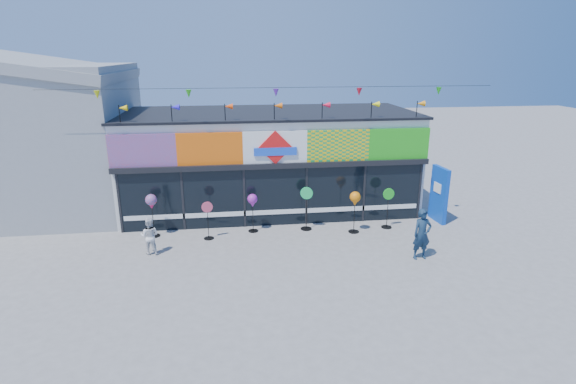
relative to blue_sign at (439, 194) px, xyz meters
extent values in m
plane|color=slate|center=(-6.47, -3.06, -1.11)|extent=(80.00, 80.00, 0.00)
cube|color=silver|center=(-6.47, 2.94, 0.89)|extent=(12.00, 5.00, 4.00)
cube|color=black|center=(-6.47, 0.38, 0.04)|extent=(11.60, 0.12, 2.30)
cube|color=black|center=(-6.47, 0.34, 1.29)|extent=(12.00, 0.30, 0.20)
cube|color=white|center=(-6.47, 0.35, -0.56)|extent=(11.40, 0.10, 0.18)
cube|color=black|center=(-6.47, 2.94, 2.94)|extent=(12.20, 5.20, 0.10)
cube|color=black|center=(-12.27, 0.37, 0.04)|extent=(0.08, 0.14, 2.30)
cube|color=black|center=(-9.97, 0.37, 0.04)|extent=(0.08, 0.14, 2.30)
cube|color=black|center=(-7.67, 0.37, 0.04)|extent=(0.08, 0.14, 2.30)
cube|color=black|center=(-5.27, 0.37, 0.04)|extent=(0.08, 0.14, 2.30)
cube|color=black|center=(-2.97, 0.37, 0.04)|extent=(0.08, 0.14, 2.30)
cube|color=black|center=(-0.67, 0.37, 0.04)|extent=(0.08, 0.14, 2.30)
cube|color=red|center=(-11.27, 0.36, 1.99)|extent=(2.40, 0.08, 1.20)
cube|color=#FB610D|center=(-8.87, 0.36, 1.99)|extent=(2.40, 0.08, 1.20)
cube|color=white|center=(-6.47, 0.36, 1.99)|extent=(2.40, 0.08, 1.20)
cube|color=yellow|center=(-4.07, 0.36, 1.99)|extent=(2.40, 0.08, 1.20)
cube|color=green|center=(-1.67, 0.36, 1.99)|extent=(2.40, 0.08, 1.20)
cube|color=red|center=(-6.47, 0.30, 1.99)|extent=(1.27, 0.06, 1.27)
cube|color=blue|center=(-6.47, 0.28, 1.84)|extent=(1.60, 0.05, 0.30)
cube|color=#CF1344|center=(-10.49, 0.42, -0.12)|extent=(0.78, 0.03, 0.78)
cube|color=#E6A30C|center=(-9.15, 0.42, 0.19)|extent=(0.92, 0.03, 0.92)
cube|color=#1A92E0|center=(-7.81, 0.42, 0.39)|extent=(0.78, 0.03, 0.78)
cube|color=#2518CF|center=(-6.47, 0.42, -0.13)|extent=(0.92, 0.03, 0.92)
cube|color=#E34BAD|center=(-5.12, 0.42, 0.07)|extent=(0.78, 0.03, 0.78)
cube|color=purple|center=(-3.78, 0.42, 0.34)|extent=(0.92, 0.03, 0.92)
cube|color=orange|center=(-2.44, 0.42, -0.09)|extent=(0.78, 0.03, 0.78)
cylinder|color=black|center=(-11.97, 0.59, 3.24)|extent=(0.03, 0.03, 0.70)
cone|color=yellow|center=(-11.83, 0.59, 3.49)|extent=(0.30, 0.22, 0.22)
cylinder|color=black|center=(-10.17, 0.59, 3.24)|extent=(0.03, 0.03, 0.70)
cone|color=#2B1BE9|center=(-10.03, 0.59, 3.49)|extent=(0.30, 0.22, 0.22)
cylinder|color=black|center=(-8.27, 0.59, 3.24)|extent=(0.03, 0.03, 0.70)
cone|color=#F7440D|center=(-8.13, 0.59, 3.49)|extent=(0.30, 0.22, 0.22)
cylinder|color=black|center=(-6.47, 0.59, 3.24)|extent=(0.03, 0.03, 0.70)
cone|color=orange|center=(-6.33, 0.59, 3.49)|extent=(0.30, 0.22, 0.22)
cylinder|color=black|center=(-4.67, 0.59, 3.24)|extent=(0.03, 0.03, 0.70)
cone|color=red|center=(-4.53, 0.59, 3.49)|extent=(0.30, 0.22, 0.22)
cylinder|color=black|center=(-2.77, 0.59, 3.24)|extent=(0.03, 0.03, 0.70)
cone|color=yellow|center=(-2.63, 0.59, 3.49)|extent=(0.30, 0.22, 0.22)
cylinder|color=black|center=(-0.97, 0.59, 3.24)|extent=(0.03, 0.03, 0.70)
cone|color=orange|center=(-0.83, 0.59, 3.49)|extent=(0.30, 0.22, 0.22)
cylinder|color=black|center=(-6.47, -0.06, 4.19)|extent=(16.00, 0.01, 0.01)
cone|color=yellow|center=(-12.47, -0.06, 4.01)|extent=(0.20, 0.20, 0.28)
cone|color=green|center=(-9.47, -0.06, 4.01)|extent=(0.20, 0.20, 0.28)
cone|color=#6625AD|center=(-6.47, -0.06, 4.01)|extent=(0.20, 0.20, 0.28)
cone|color=red|center=(-3.47, -0.06, 4.01)|extent=(0.20, 0.20, 0.28)
cone|color=green|center=(-0.47, -0.06, 4.01)|extent=(0.20, 0.20, 0.28)
cube|color=gray|center=(-16.47, 3.94, 1.89)|extent=(8.00, 7.00, 6.00)
cube|color=gray|center=(-16.47, 3.94, 4.99)|extent=(8.18, 7.20, 1.54)
cube|color=#0C43B4|center=(0.00, 0.00, -0.01)|extent=(0.26, 1.11, 2.20)
cube|color=white|center=(-0.09, 0.00, 0.27)|extent=(0.09, 0.50, 0.39)
cylinder|color=black|center=(-11.02, -0.19, -1.09)|extent=(0.41, 0.41, 0.03)
cylinder|color=black|center=(-11.02, -0.19, -0.41)|extent=(0.02, 0.02, 1.33)
sphere|color=#D0134F|center=(-11.02, -0.19, 0.30)|extent=(0.41, 0.41, 0.41)
cone|color=#D0134F|center=(-11.02, -0.19, 0.05)|extent=(0.20, 0.20, 0.18)
cylinder|color=black|center=(-9.02, -0.69, -1.09)|extent=(0.36, 0.36, 0.03)
cylinder|color=black|center=(-9.02, -0.69, -0.50)|extent=(0.02, 0.02, 1.17)
cylinder|color=#D74763|center=(-9.02, -0.69, 0.11)|extent=(0.40, 0.10, 0.40)
cylinder|color=black|center=(-7.38, -0.19, -1.09)|extent=(0.37, 0.37, 0.03)
cylinder|color=black|center=(-7.38, -0.19, -0.47)|extent=(0.02, 0.02, 1.21)
sphere|color=purple|center=(-7.38, -0.19, 0.18)|extent=(0.37, 0.37, 0.37)
cone|color=purple|center=(-7.38, -0.19, -0.05)|extent=(0.19, 0.19, 0.17)
cylinder|color=black|center=(-5.36, -0.24, -1.09)|extent=(0.43, 0.43, 0.03)
cylinder|color=black|center=(-5.36, -0.24, -0.38)|extent=(0.03, 0.03, 1.39)
cylinder|color=green|center=(-5.36, -0.24, 0.34)|extent=(0.46, 0.19, 0.47)
cylinder|color=black|center=(-3.63, -0.75, -1.09)|extent=(0.40, 0.40, 0.03)
cylinder|color=black|center=(-3.63, -0.75, -0.42)|extent=(0.02, 0.02, 1.31)
sphere|color=orange|center=(-3.63, -0.75, 0.28)|extent=(0.40, 0.40, 0.40)
cone|color=orange|center=(-3.63, -0.75, 0.03)|extent=(0.20, 0.20, 0.18)
cylinder|color=black|center=(-2.25, -0.47, -1.09)|extent=(0.40, 0.40, 0.03)
cylinder|color=black|center=(-2.25, -0.47, -0.42)|extent=(0.02, 0.02, 1.31)
cylinder|color=green|center=(-2.25, -0.47, 0.25)|extent=(0.44, 0.07, 0.44)
imported|color=#152B43|center=(-2.08, -3.23, -0.26)|extent=(0.65, 0.46, 1.70)
imported|color=silver|center=(-10.90, -1.72, -0.47)|extent=(0.66, 0.44, 1.28)
camera|label=1|loc=(-8.12, -16.00, 5.37)|focal=28.00mm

